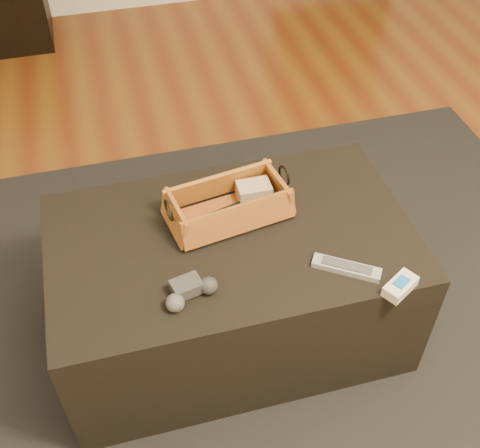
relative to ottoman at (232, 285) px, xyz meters
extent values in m
cube|color=brown|center=(-0.01, -0.32, -0.23)|extent=(5.00, 5.50, 0.01)
cube|color=black|center=(0.00, -0.05, -0.22)|extent=(2.60, 2.00, 0.01)
cube|color=black|center=(0.00, 0.00, 0.00)|extent=(1.00, 0.60, 0.42)
cube|color=black|center=(0.00, 0.06, 0.23)|extent=(0.19, 0.09, 0.02)
cube|color=tan|center=(0.10, 0.12, 0.25)|extent=(0.10, 0.07, 0.05)
cube|color=#9C5223|center=(0.01, 0.08, 0.22)|extent=(0.32, 0.19, 0.01)
cube|color=#AB7526|center=(0.00, 0.15, 0.27)|extent=(0.33, 0.08, 0.09)
cube|color=#9E6023|center=(0.02, 0.00, 0.27)|extent=(0.33, 0.08, 0.09)
cube|color=#9E6023|center=(0.17, 0.10, 0.27)|extent=(0.06, 0.17, 0.09)
cube|color=#A25E24|center=(-0.14, 0.05, 0.27)|extent=(0.06, 0.17, 0.09)
torus|color=black|center=(0.18, 0.11, 0.30)|extent=(0.02, 0.06, 0.06)
torus|color=black|center=(-0.16, 0.05, 0.30)|extent=(0.02, 0.06, 0.06)
cube|color=#2F3032|center=(-0.15, -0.16, 0.23)|extent=(0.08, 0.07, 0.03)
sphere|color=#414145|center=(-0.19, -0.20, 0.23)|extent=(0.06, 0.06, 0.05)
sphere|color=#262628|center=(-0.10, -0.17, 0.23)|extent=(0.06, 0.06, 0.05)
cube|color=#9B9DA2|center=(0.26, -0.20, 0.22)|extent=(0.17, 0.13, 0.02)
cube|color=#3B3B3E|center=(0.26, -0.20, 0.23)|extent=(0.12, 0.09, 0.00)
cube|color=beige|center=(0.36, -0.29, 0.22)|extent=(0.11, 0.09, 0.03)
cube|color=blue|center=(0.36, -0.29, 0.24)|extent=(0.05, 0.04, 0.01)
camera|label=1|loc=(-0.27, -1.11, 1.39)|focal=45.00mm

